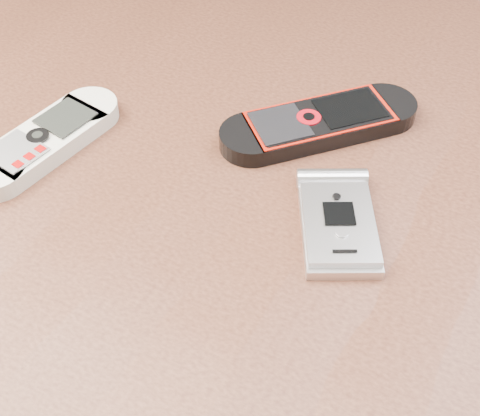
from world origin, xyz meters
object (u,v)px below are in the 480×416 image
Objects in this scene: nokia_white at (45,140)px; motorola_razr at (339,223)px; nokia_black_red at (320,123)px; table at (235,304)px.

motorola_razr is (0.23, 0.02, -0.00)m from nokia_white.
nokia_black_red is 0.11m from motorola_razr.
table is 0.13m from motorola_razr.
nokia_black_red is 1.69× the size of motorola_razr.
table is 0.20m from nokia_white.
table is 12.38× the size of motorola_razr.
motorola_razr is at bearing -17.13° from nokia_black_red.
nokia_white is at bearing 157.97° from motorola_razr.
nokia_black_red reaches higher than table.
table is at bearing -55.42° from nokia_black_red.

